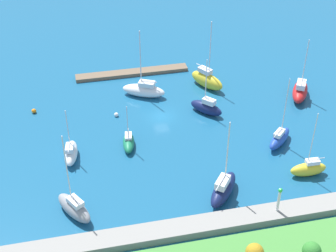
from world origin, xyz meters
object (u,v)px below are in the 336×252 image
(sailboat_white_off_beacon, at_px, (71,153))
(mooring_buoy_white, at_px, (116,115))
(sailboat_gray_east_end, at_px, (74,207))
(park_tree_center, at_px, (312,251))
(pier_dock, at_px, (132,73))
(sailboat_yellow_far_south, at_px, (309,169))
(mooring_buoy_orange, at_px, (34,111))
(sailboat_yellow_near_pier, at_px, (207,80))
(sailboat_white_outer_mooring, at_px, (144,90))
(sailboat_green_along_channel, at_px, (129,142))
(sailboat_blue_center_basin, at_px, (280,138))
(sailboat_navy_lone_south, at_px, (206,107))
(sailboat_red_mid_basin, at_px, (300,91))
(harbor_beacon, at_px, (279,198))
(sailboat_navy_west_end, at_px, (223,189))

(sailboat_white_off_beacon, bearing_deg, mooring_buoy_white, -31.27)
(sailboat_gray_east_end, bearing_deg, park_tree_center, -151.76)
(pier_dock, height_order, sailboat_yellow_far_south, sailboat_yellow_far_south)
(mooring_buoy_orange, bearing_deg, sailboat_yellow_near_pier, -176.31)
(sailboat_white_outer_mooring, bearing_deg, sailboat_green_along_channel, 97.02)
(sailboat_blue_center_basin, distance_m, sailboat_navy_lone_south, 13.89)
(pier_dock, height_order, sailboat_red_mid_basin, sailboat_red_mid_basin)
(mooring_buoy_white, bearing_deg, sailboat_blue_center_basin, 150.96)
(sailboat_yellow_far_south, height_order, mooring_buoy_orange, sailboat_yellow_far_south)
(harbor_beacon, xyz_separation_m, sailboat_navy_west_end, (5.65, -5.06, -1.82))
(harbor_beacon, height_order, sailboat_blue_center_basin, sailboat_blue_center_basin)
(sailboat_red_mid_basin, xyz_separation_m, mooring_buoy_white, (32.79, -1.02, -1.05))
(sailboat_navy_lone_south, bearing_deg, sailboat_white_outer_mooring, 8.16)
(sailboat_navy_lone_south, bearing_deg, sailboat_blue_center_basin, 176.46)
(sailboat_yellow_near_pier, bearing_deg, sailboat_gray_east_end, -74.73)
(park_tree_center, distance_m, sailboat_blue_center_basin, 24.64)
(pier_dock, distance_m, mooring_buoy_orange, 20.93)
(sailboat_navy_west_end, bearing_deg, mooring_buoy_orange, 81.31)
(pier_dock, relative_size, sailboat_blue_center_basin, 1.88)
(sailboat_red_mid_basin, bearing_deg, sailboat_gray_east_end, 147.53)
(sailboat_yellow_far_south, bearing_deg, sailboat_yellow_near_pier, -73.31)
(sailboat_white_outer_mooring, bearing_deg, mooring_buoy_orange, 30.38)
(harbor_beacon, height_order, sailboat_yellow_near_pier, sailboat_yellow_near_pier)
(sailboat_navy_west_end, bearing_deg, mooring_buoy_white, 65.14)
(harbor_beacon, xyz_separation_m, park_tree_center, (0.01, 9.09, 0.29))
(park_tree_center, xyz_separation_m, sailboat_green_along_channel, (16.43, -28.10, -2.72))
(sailboat_yellow_near_pier, relative_size, sailboat_navy_lone_south, 1.29)
(sailboat_gray_east_end, xyz_separation_m, mooring_buoy_white, (-8.32, -21.77, -0.94))
(sailboat_white_off_beacon, relative_size, sailboat_yellow_near_pier, 0.64)
(harbor_beacon, height_order, sailboat_white_outer_mooring, sailboat_white_outer_mooring)
(sailboat_navy_west_end, distance_m, sailboat_red_mid_basin, 30.32)
(sailboat_blue_center_basin, bearing_deg, sailboat_white_off_beacon, 131.17)
(mooring_buoy_orange, bearing_deg, park_tree_center, 126.96)
(park_tree_center, bearing_deg, sailboat_white_outer_mooring, -74.84)
(sailboat_white_outer_mooring, xyz_separation_m, mooring_buoy_white, (5.74, 5.52, -0.89))
(pier_dock, height_order, mooring_buoy_white, mooring_buoy_white)
(sailboat_white_off_beacon, xyz_separation_m, sailboat_yellow_near_pier, (-25.69, -15.96, 0.45))
(sailboat_yellow_near_pier, relative_size, mooring_buoy_orange, 16.51)
(sailboat_navy_west_end, bearing_deg, sailboat_yellow_far_south, -44.55)
(harbor_beacon, bearing_deg, sailboat_yellow_far_south, -138.48)
(sailboat_navy_west_end, relative_size, sailboat_green_along_channel, 1.60)
(sailboat_navy_lone_south, relative_size, mooring_buoy_white, 13.95)
(mooring_buoy_white, bearing_deg, harbor_beacon, 121.84)
(sailboat_blue_center_basin, xyz_separation_m, sailboat_yellow_far_south, (-1.12, 7.78, -0.01))
(harbor_beacon, xyz_separation_m, sailboat_white_outer_mooring, (11.49, -33.26, -2.01))
(park_tree_center, xyz_separation_m, sailboat_gray_east_end, (25.53, -15.06, -2.26))
(pier_dock, distance_m, sailboat_yellow_far_south, 40.17)
(sailboat_navy_west_end, bearing_deg, sailboat_red_mid_basin, -6.30)
(harbor_beacon, height_order, mooring_buoy_white, harbor_beacon)
(sailboat_blue_center_basin, relative_size, sailboat_white_outer_mooring, 0.91)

